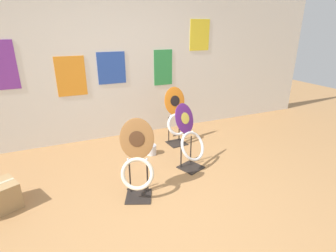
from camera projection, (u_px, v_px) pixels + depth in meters
The scene contains 6 objects.
ground_plane at pixel (169, 213), 2.67m from camera, with size 14.00×14.00×0.00m, color #A37547.
wall_back at pixel (112, 59), 4.15m from camera, with size 8.00×0.07×2.60m.
toilet_seat_display_purple_note at pixel (190, 140), 3.41m from camera, with size 0.46×0.45×0.86m.
toilet_seat_display_woodgrain at pixel (137, 164), 2.80m from camera, with size 0.43×0.39×0.89m.
toilet_seat_display_orange_sun at pixel (176, 118), 4.13m from camera, with size 0.38×0.30×0.91m.
paint_can at pixel (151, 149), 3.88m from camera, with size 0.15×0.15×0.15m.
Camera 1 is at (-0.88, -1.99, 1.78)m, focal length 28.00 mm.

